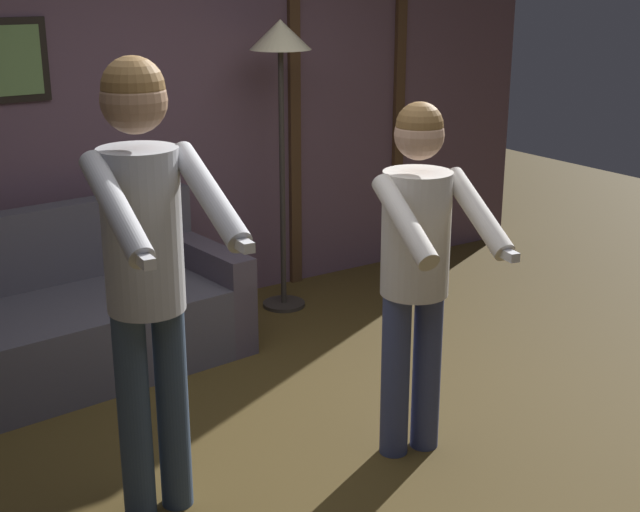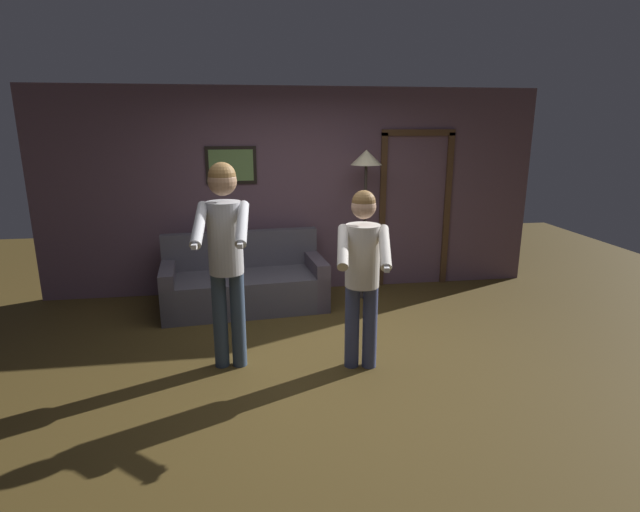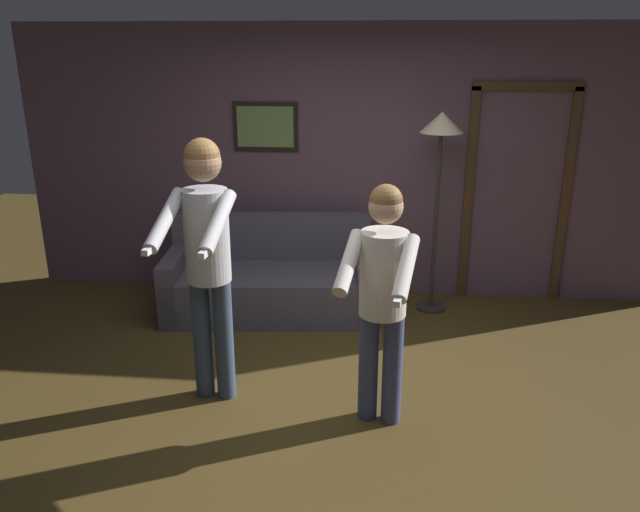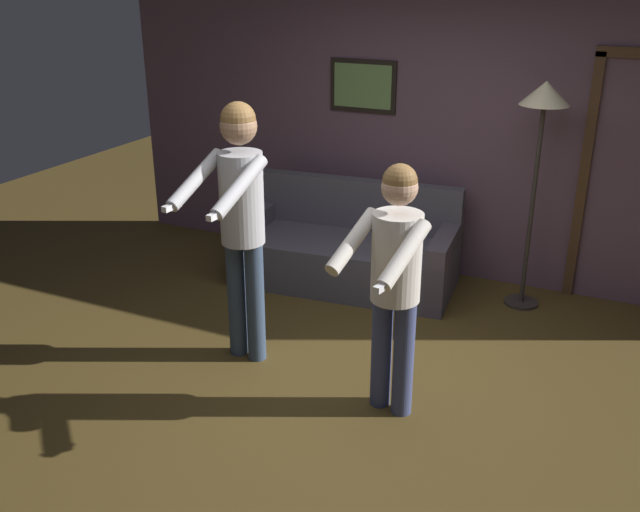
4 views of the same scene
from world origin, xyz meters
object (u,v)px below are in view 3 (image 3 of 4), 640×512
at_px(couch, 270,283).
at_px(person_standing_left, 206,245).
at_px(torchiere_lamp, 441,142).
at_px(person_standing_right, 383,287).

bearing_deg(couch, person_standing_left, -95.16).
relative_size(torchiere_lamp, person_standing_left, 1.00).
distance_m(torchiere_lamp, person_standing_left, 2.44).
distance_m(couch, person_standing_right, 2.12).
relative_size(couch, person_standing_left, 1.07).
distance_m(torchiere_lamp, person_standing_right, 2.08).
bearing_deg(person_standing_left, torchiere_lamp, 46.40).
height_order(couch, torchiere_lamp, torchiere_lamp).
xyz_separation_m(couch, torchiere_lamp, (1.51, 0.20, 1.31)).
bearing_deg(person_standing_right, person_standing_left, 170.82).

